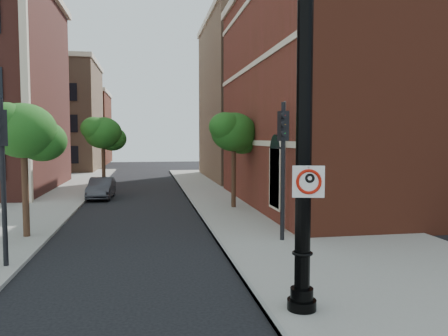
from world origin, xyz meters
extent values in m
plane|color=black|center=(0.00, 0.00, 0.00)|extent=(120.00, 120.00, 0.00)
cube|color=gray|center=(6.00, 10.00, 0.06)|extent=(8.00, 60.00, 0.12)
cube|color=gray|center=(2.05, 10.00, 0.07)|extent=(0.10, 60.00, 0.14)
cube|color=brown|center=(16.00, 14.00, 6.00)|extent=(22.00, 16.00, 12.00)
cube|color=black|center=(4.96, 9.00, 2.00)|extent=(0.08, 1.40, 2.40)
cube|color=beige|center=(4.97, 14.00, 3.50)|extent=(0.06, 16.00, 0.25)
cube|color=beige|center=(4.97, 14.00, 7.50)|extent=(0.06, 16.00, 0.25)
cube|color=beige|center=(4.97, 14.00, 11.00)|extent=(0.06, 16.00, 0.25)
cube|color=beige|center=(-7.00, 17.00, 7.00)|extent=(0.40, 0.40, 14.00)
cube|color=#8D674D|center=(-12.00, 44.00, 6.00)|extent=(12.00, 12.00, 12.00)
cube|color=maroon|center=(-12.00, 58.00, 5.00)|extent=(12.00, 12.00, 10.00)
cube|color=#8D674D|center=(16.00, 30.00, 7.00)|extent=(22.00, 14.00, 14.00)
cylinder|color=black|center=(2.78, -0.26, 0.17)|extent=(0.62, 0.62, 0.33)
cylinder|color=black|center=(2.78, -0.26, 0.44)|extent=(0.49, 0.49, 0.28)
cylinder|color=black|center=(2.78, -0.26, 3.55)|extent=(0.33, 0.33, 6.44)
torus|color=black|center=(2.78, -0.26, 1.33)|extent=(0.44, 0.44, 0.07)
cube|color=white|center=(2.83, -0.45, 2.87)|extent=(0.64, 0.18, 0.66)
cube|color=black|center=(2.83, -0.45, 3.17)|extent=(0.64, 0.16, 0.05)
cube|color=black|center=(2.83, -0.45, 2.57)|extent=(0.64, 0.16, 0.05)
cube|color=black|center=(2.54, -0.37, 2.87)|extent=(0.05, 0.02, 0.66)
cube|color=black|center=(3.12, -0.52, 2.87)|extent=(0.05, 0.02, 0.66)
torus|color=#B91407|center=(2.83, -0.45, 2.87)|extent=(0.53, 0.19, 0.52)
cube|color=#B91407|center=(2.83, -0.45, 2.87)|extent=(0.36, 0.10, 0.37)
cube|color=black|center=(2.77, -0.43, 2.87)|extent=(0.06, 0.02, 0.31)
torus|color=black|center=(2.86, -0.45, 2.94)|extent=(0.21, 0.11, 0.20)
cylinder|color=black|center=(2.83, -0.45, 3.16)|extent=(0.04, 0.03, 0.03)
imported|color=#323238|center=(-3.24, 18.88, 0.65)|extent=(1.50, 3.96, 1.29)
cylinder|color=black|center=(-4.42, 4.23, 2.42)|extent=(0.14, 0.14, 4.84)
cube|color=black|center=(-4.42, 4.23, 4.03)|extent=(0.38, 0.36, 1.01)
cylinder|color=black|center=(4.30, 5.88, 2.50)|extent=(0.15, 0.15, 5.01)
cube|color=black|center=(4.30, 5.88, 4.17)|extent=(0.36, 0.34, 1.04)
sphere|color=#E50505|center=(4.27, 5.71, 4.54)|extent=(0.19, 0.19, 0.19)
sphere|color=#FF8C00|center=(4.27, 5.71, 4.22)|extent=(0.19, 0.19, 0.19)
sphere|color=#00E519|center=(4.27, 5.71, 3.91)|extent=(0.19, 0.19, 0.19)
cylinder|color=#999999|center=(4.80, 7.25, 2.57)|extent=(0.10, 0.10, 5.14)
cylinder|color=#362215|center=(-4.84, 8.07, 1.87)|extent=(0.24, 0.24, 3.75)
ellipsoid|color=#225316|center=(-4.84, 8.07, 4.02)|extent=(2.36, 2.36, 2.00)
ellipsoid|color=#225316|center=(-4.31, 8.49, 3.64)|extent=(1.82, 1.82, 1.55)
ellipsoid|color=#225316|center=(-5.32, 7.74, 4.28)|extent=(1.71, 1.71, 1.46)
cylinder|color=#362215|center=(-3.19, 20.03, 1.89)|extent=(0.24, 0.24, 3.79)
ellipsoid|color=#225316|center=(-3.19, 20.03, 4.06)|extent=(2.38, 2.38, 2.02)
ellipsoid|color=#225316|center=(-2.65, 20.47, 3.68)|extent=(1.84, 1.84, 1.56)
ellipsoid|color=#225316|center=(-3.67, 19.71, 4.33)|extent=(1.73, 1.73, 1.47)
cylinder|color=#362215|center=(4.03, 13.44, 1.89)|extent=(0.24, 0.24, 3.78)
ellipsoid|color=#225316|center=(4.03, 13.44, 4.05)|extent=(2.38, 2.38, 2.02)
ellipsoid|color=#225316|center=(4.57, 13.87, 3.67)|extent=(1.84, 1.84, 1.56)
ellipsoid|color=#225316|center=(3.55, 13.12, 4.32)|extent=(1.73, 1.73, 1.47)
camera|label=1|loc=(-0.41, -8.88, 3.77)|focal=35.00mm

